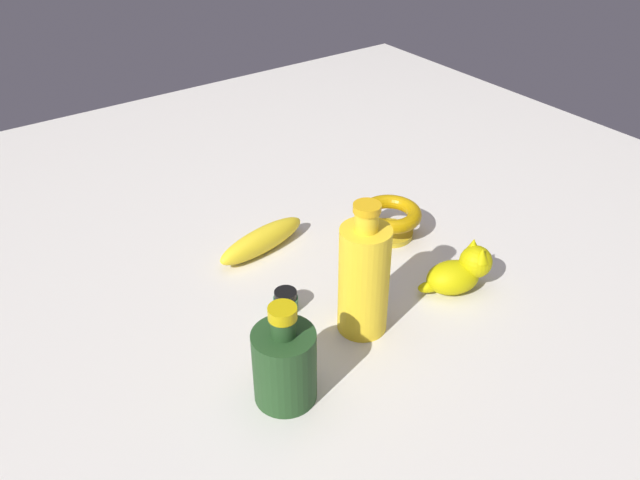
{
  "coord_description": "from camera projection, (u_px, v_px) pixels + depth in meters",
  "views": [
    {
      "loc": [
        -0.75,
        0.53,
        0.69
      ],
      "look_at": [
        0.0,
        0.0,
        0.09
      ],
      "focal_mm": 36.4,
      "sensor_mm": 36.0,
      "label": 1
    }
  ],
  "objects": [
    {
      "name": "ground",
      "position": [
        320.0,
        280.0,
        1.15
      ],
      "size": [
        2.0,
        2.0,
        0.0
      ],
      "primitive_type": "plane",
      "color": "silver"
    },
    {
      "name": "bottle_tall",
      "position": [
        364.0,
        277.0,
        0.99
      ],
      "size": [
        0.08,
        0.08,
        0.23
      ],
      "color": "yellow",
      "rests_on": "ground"
    },
    {
      "name": "bowl",
      "position": [
        390.0,
        217.0,
        1.25
      ],
      "size": [
        0.12,
        0.12,
        0.06
      ],
      "color": "gold",
      "rests_on": "ground"
    },
    {
      "name": "nail_polish_jar",
      "position": [
        286.0,
        301.0,
        1.07
      ],
      "size": [
        0.04,
        0.04,
        0.04
      ],
      "color": "#316D40",
      "rests_on": "ground"
    },
    {
      "name": "bottle_short",
      "position": [
        285.0,
        363.0,
        0.89
      ],
      "size": [
        0.09,
        0.09,
        0.16
      ],
      "color": "#20431E",
      "rests_on": "ground"
    },
    {
      "name": "cat_figurine",
      "position": [
        461.0,
        271.0,
        1.11
      ],
      "size": [
        0.09,
        0.13,
        0.09
      ],
      "color": "#BEB407",
      "rests_on": "ground"
    },
    {
      "name": "banana",
      "position": [
        262.0,
        240.0,
        1.21
      ],
      "size": [
        0.08,
        0.2,
        0.05
      ],
      "primitive_type": "ellipsoid",
      "rotation": [
        0.0,
        0.0,
        4.9
      ],
      "color": "yellow",
      "rests_on": "ground"
    }
  ]
}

